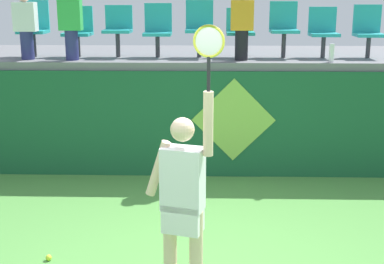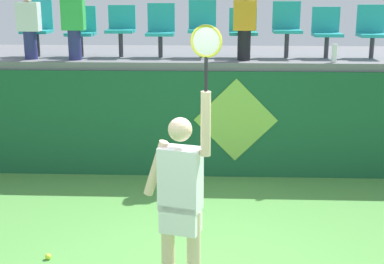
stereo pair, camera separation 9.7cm
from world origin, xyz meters
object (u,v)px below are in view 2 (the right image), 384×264
object	(u,v)px
stadium_chair_0	(38,26)
stadium_chair_7	(327,30)
tennis_player	(181,197)
stadium_chair_8	(372,29)
stadium_chair_3	(161,28)
stadium_chair_1	(81,29)
spectator_2	(245,23)
stadium_chair_2	(121,27)
spectator_1	(29,24)
stadium_chair_4	(202,25)
water_bottle	(334,53)
stadium_chair_5	(243,29)
tennis_ball	(48,256)
stadium_chair_6	(287,26)
spectator_0	(74,22)

from	to	relation	value
stadium_chair_0	stadium_chair_7	size ratio (longest dim) A/B	1.13
stadium_chair_0	stadium_chair_7	xyz separation A→B (m)	(4.64, -0.01, -0.05)
tennis_player	stadium_chair_8	distance (m)	5.13
stadium_chair_8	stadium_chair_7	bearing A→B (deg)	-179.63
stadium_chair_0	stadium_chair_3	distance (m)	2.00
tennis_player	stadium_chair_0	size ratio (longest dim) A/B	2.82
stadium_chair_1	spectator_2	size ratio (longest dim) A/B	0.73
stadium_chair_2	stadium_chair_7	xyz separation A→B (m)	(3.28, 0.00, -0.03)
tennis_player	spectator_1	size ratio (longest dim) A/B	2.40
stadium_chair_3	stadium_chair_4	bearing A→B (deg)	-0.11
water_bottle	stadium_chair_2	size ratio (longest dim) A/B	0.34
spectator_1	stadium_chair_1	bearing A→B (deg)	29.80
stadium_chair_0	spectator_2	world-z (taller)	spectator_2
spectator_2	stadium_chair_5	bearing A→B (deg)	90.00
stadium_chair_3	spectator_2	bearing A→B (deg)	-18.09
stadium_chair_1	stadium_chair_2	distance (m)	0.65
stadium_chair_7	stadium_chair_2	bearing A→B (deg)	-179.94
stadium_chair_1	stadium_chair_8	size ratio (longest dim) A/B	0.97
tennis_ball	spectator_1	xyz separation A→B (m)	(-1.12, 3.20, 2.27)
stadium_chair_8	spectator_1	size ratio (longest dim) A/B	0.79
tennis_ball	stadium_chair_5	world-z (taller)	stadium_chair_5
stadium_chair_3	spectator_1	distance (m)	2.04
tennis_player	spectator_1	distance (m)	4.73
tennis_ball	stadium_chair_3	size ratio (longest dim) A/B	0.08
water_bottle	spectator_2	xyz separation A→B (m)	(-1.33, 0.22, 0.43)
tennis_ball	water_bottle	distance (m)	4.97
stadium_chair_5	spectator_1	xyz separation A→B (m)	(-3.32, -0.40, 0.10)
stadium_chair_1	stadium_chair_7	distance (m)	3.92
stadium_chair_8	stadium_chair_4	bearing A→B (deg)	-179.99
stadium_chair_0	stadium_chair_6	xyz separation A→B (m)	(4.01, -0.00, 0.00)
stadium_chair_5	stadium_chair_6	bearing A→B (deg)	0.62
stadium_chair_0	spectator_0	distance (m)	0.86
stadium_chair_3	stadium_chair_6	bearing A→B (deg)	-0.07
water_bottle	stadium_chair_6	size ratio (longest dim) A/B	0.31
water_bottle	spectator_0	bearing A→B (deg)	177.41
stadium_chair_4	spectator_1	size ratio (longest dim) A/B	0.85
stadium_chair_0	stadium_chair_3	world-z (taller)	stadium_chair_0
water_bottle	stadium_chair_4	bearing A→B (deg)	161.78
stadium_chair_0	stadium_chair_1	distance (m)	0.72
water_bottle	stadium_chair_7	size ratio (longest dim) A/B	0.35
tennis_ball	stadium_chair_0	xyz separation A→B (m)	(-1.12, 3.61, 2.21)
stadium_chair_0	stadium_chair_3	xyz separation A→B (m)	(2.00, -0.00, -0.03)
stadium_chair_0	stadium_chair_8	bearing A→B (deg)	-0.02
tennis_ball	stadium_chair_7	size ratio (longest dim) A/B	0.08
tennis_player	tennis_ball	bearing A→B (deg)	160.14
stadium_chair_7	spectator_0	distance (m)	3.95
stadium_chair_5	spectator_2	bearing A→B (deg)	-90.00
stadium_chair_5	stadium_chair_0	bearing A→B (deg)	179.81
stadium_chair_8	spectator_1	bearing A→B (deg)	-175.60
stadium_chair_4	stadium_chair_7	bearing A→B (deg)	-0.12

